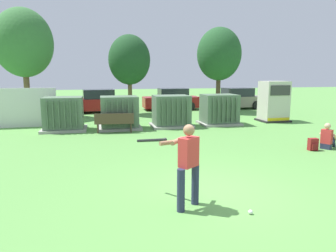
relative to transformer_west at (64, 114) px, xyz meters
The scene contains 18 objects.
ground_plane 10.05m from the transformer_west, 64.95° to the right, with size 96.00×96.00×0.00m, color #5B9947.
fence_panel 3.22m from the transformer_west, 153.80° to the left, with size 4.80×0.12×2.00m, color silver.
transformer_west is the anchor object (origin of this frame).
transformer_mid_west 2.66m from the transformer_west, ahead, with size 2.10×1.70×1.62m.
transformer_mid_east 5.31m from the transformer_west, ahead, with size 2.10×1.70×1.62m.
transformer_east 8.00m from the transformer_west, ahead, with size 2.10×1.70×1.62m.
generator_enclosure 11.48m from the transformer_west, ahead, with size 1.60×1.40×2.30m.
park_bench 2.63m from the transformer_west, 26.23° to the right, with size 1.83×0.56×0.92m.
batter 10.24m from the transformer_west, 70.73° to the right, with size 1.18×1.43×1.74m.
sports_ball 11.25m from the transformer_west, 66.25° to the right, with size 0.09×0.09×0.09m, color white.
seated_spectator 11.51m from the transformer_west, 31.14° to the right, with size 0.79×0.68×0.96m.
backpack 11.00m from the transformer_west, 33.70° to the right, with size 0.33×0.27×0.44m.
tree_left 6.79m from the transformer_west, 117.48° to the left, with size 3.45×3.45×6.59m.
tree_center_left 7.09m from the transformer_west, 54.90° to the left, with size 2.75×2.75×5.25m.
tree_center_right 11.78m from the transformer_west, 27.85° to the left, with size 3.09×3.09×5.90m.
parked_car_leftmost 7.07m from the transformer_west, 77.36° to the left, with size 4.33×2.19×1.62m.
parked_car_left_of_center 10.18m from the transformer_west, 46.04° to the left, with size 4.21×1.93×1.62m.
parked_car_right_of_center 13.88m from the transformer_west, 29.24° to the left, with size 4.36×2.26×1.62m.
Camera 1 is at (-2.54, -6.39, 2.73)m, focal length 32.94 mm.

